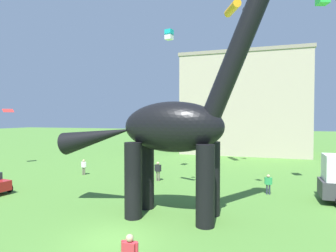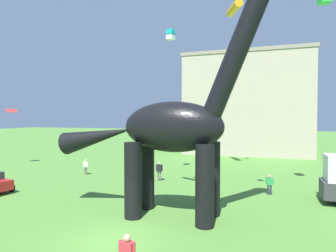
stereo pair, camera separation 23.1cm
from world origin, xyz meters
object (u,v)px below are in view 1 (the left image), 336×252
Objects in this scene: person_strolling_adult at (84,166)px; person_far_spectator at (158,169)px; kite_mid_left at (8,111)px; dinosaur_sculpture at (172,127)px; kite_near_low at (169,35)px; kite_drifting at (236,9)px; kite_mid_right at (183,118)px; person_vendor_side at (268,182)px.

person_strolling_adult is 7.87m from person_far_spectator.
person_far_spectator is 20.23m from kite_mid_left.
dinosaur_sculpture is 8.32× the size of person_far_spectator.
kite_near_low is (-3.49, 10.19, 8.22)m from dinosaur_sculpture.
kite_mid_left is 1.50× the size of kite_near_low.
person_far_spectator is (7.86, -0.23, 0.11)m from person_strolling_adult.
kite_mid_left is 27.80m from kite_drifting.
person_far_spectator is at bearing -105.40° from kite_near_low.
kite_mid_left reaches higher than kite_mid_right.
person_vendor_side is 1.08× the size of kite_mid_left.
kite_drifting is at bearing -33.39° from person_strolling_adult.
kite_drifting is (-3.19, 8.18, 15.85)m from person_vendor_side.
kite_mid_right is at bearing -10.74° from person_vendor_side.
person_far_spectator is 1.04× the size of kite_mid_right.
kite_drifting reaches higher than kite_mid_left.
person_far_spectator reaches higher than person_vendor_side.
kite_mid_right is (-1.30, 6.97, 0.48)m from dinosaur_sculpture.
dinosaur_sculpture is 10.20m from person_far_spectator.
kite_mid_right reaches higher than person_vendor_side.
person_vendor_side is at bearing -127.57° from person_far_spectator.
kite_mid_left reaches higher than person_strolling_adult.
person_strolling_adult is 1.03× the size of person_vendor_side.
kite_near_low is at bearing 89.72° from dinosaur_sculpture.
kite_near_low is at bearing -1.15° from kite_mid_left.
kite_drifting reaches higher than person_strolling_adult.
person_strolling_adult is at bearing -15.05° from person_vendor_side.
kite_near_low reaches higher than person_far_spectator.
kite_mid_right reaches higher than person_far_spectator.
kite_mid_right is at bearing -113.34° from kite_drifting.
kite_mid_left is at bearing 56.79° from person_far_spectator.
dinosaur_sculpture is 19.00m from kite_drifting.
kite_drifting is 1.85× the size of kite_mid_right.
kite_mid_left is 21.02m from kite_near_low.
kite_drifting is at bearing 66.66° from kite_mid_right.
person_far_spectator is 1.25× the size of kite_mid_left.
kite_drifting is at bearing -77.19° from person_vendor_side.
kite_mid_left is 22.36m from kite_mid_right.
person_vendor_side is 8.11m from kite_mid_right.
dinosaur_sculpture is 9.54m from person_vendor_side.
dinosaur_sculpture is at bearing -93.63° from person_strolling_adult.
person_vendor_side is 18.11m from kite_drifting.
person_strolling_adult is 21.99m from kite_drifting.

